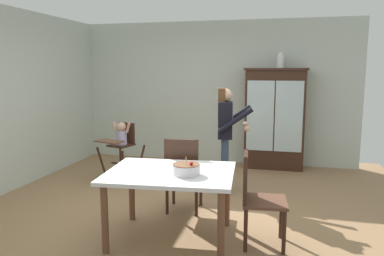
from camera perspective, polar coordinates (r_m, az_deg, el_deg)
The scene contains 11 objects.
ground_plane at distance 5.02m, azimuth -2.07°, elevation -12.00°, with size 6.24×6.24×0.00m, color #93704C.
wall_back at distance 7.27m, azimuth 3.59°, elevation 5.42°, with size 5.32×0.06×2.70m, color beige.
wall_left at distance 5.99m, azimuth -27.18°, elevation 3.71°, with size 0.06×5.32×2.70m, color beige.
china_cabinet at distance 6.93m, azimuth 12.48°, elevation 1.44°, with size 1.10×0.48×1.82m.
ceramic_vase at distance 6.88m, azimuth 13.32°, elevation 9.89°, with size 0.13×0.13×0.27m.
high_chair_with_toddler at distance 6.19m, azimuth -10.76°, elevation -1.83°, with size 0.72×0.80×0.95m.
adult_person at distance 5.39m, azimuth 5.17°, elevation 0.10°, with size 0.55×0.54×1.53m.
dining_table at distance 3.96m, azimuth -3.29°, elevation -7.92°, with size 1.40×1.13×0.74m.
birthday_cake at distance 3.80m, azimuth -0.90°, elevation -6.30°, with size 0.28×0.28×0.19m.
dining_chair_far_side at distance 4.68m, azimuth -1.41°, elevation -6.41°, with size 0.47×0.47×0.96m.
dining_chair_right_end at distance 3.91m, azimuth 9.56°, elevation -9.65°, with size 0.48×0.48×0.96m.
Camera 1 is at (1.29, -4.51, 1.79)m, focal length 34.97 mm.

